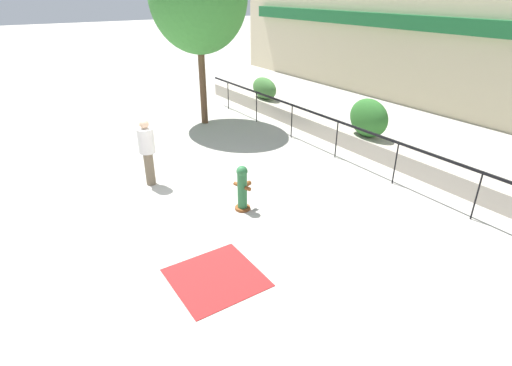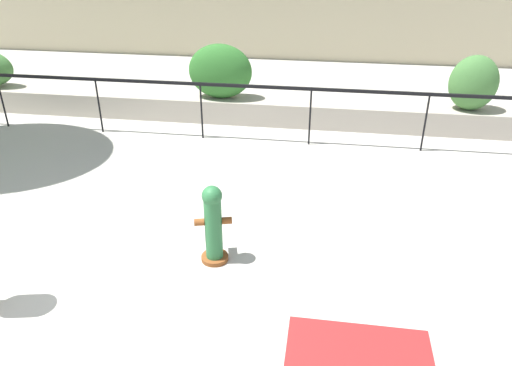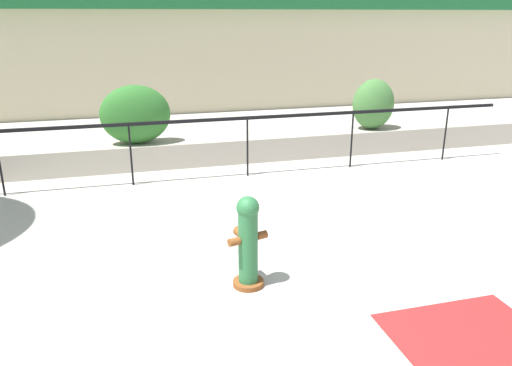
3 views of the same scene
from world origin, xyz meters
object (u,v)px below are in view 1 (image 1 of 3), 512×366
object	(u,v)px
fire_hydrant	(242,188)
pedestrian	(147,148)
hedge_bush_0	(264,88)
hedge_bush_1	(369,118)

from	to	relation	value
fire_hydrant	pedestrian	xyz separation A→B (m)	(-2.43, -1.29, 0.44)
hedge_bush_0	pedestrian	xyz separation A→B (m)	(4.10, -6.36, 0.06)
hedge_bush_0	fire_hydrant	distance (m)	8.27
hedge_bush_1	pedestrian	xyz separation A→B (m)	(-1.44, -6.36, -0.09)
hedge_bush_0	hedge_bush_1	xyz separation A→B (m)	(5.53, 0.00, 0.15)
hedge_bush_0	hedge_bush_1	world-z (taller)	hedge_bush_1
hedge_bush_1	pedestrian	size ratio (longest dim) A/B	0.79
hedge_bush_0	fire_hydrant	bearing A→B (deg)	-37.83
pedestrian	hedge_bush_0	bearing A→B (deg)	122.80
hedge_bush_0	hedge_bush_1	distance (m)	5.54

